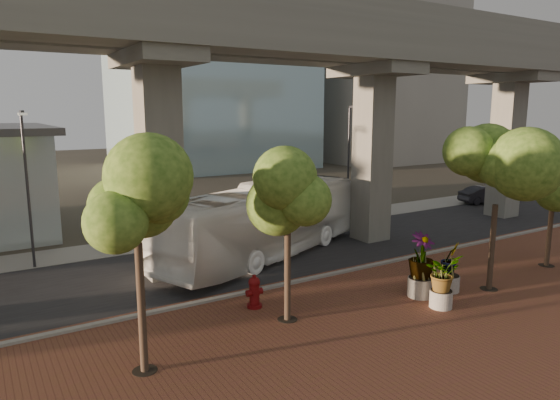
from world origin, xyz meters
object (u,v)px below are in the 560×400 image
transit_bus (265,221)px  planter_front (442,275)px  parked_car (485,195)px  fire_hydrant (254,292)px

transit_bus → planter_front: size_ratio=6.44×
transit_bus → parked_car: 22.10m
parked_car → fire_hydrant: (-25.46, -8.90, -0.01)m
parked_car → fire_hydrant: size_ratio=3.28×
parked_car → transit_bus: bearing=114.2°
transit_bus → planter_front: transit_bus is taller
fire_hydrant → planter_front: planter_front is taller
parked_car → planter_front: size_ratio=2.01×
transit_bus → planter_front: 9.38m
transit_bus → planter_front: bearing=171.4°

